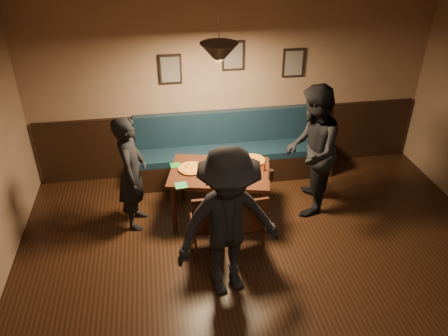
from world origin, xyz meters
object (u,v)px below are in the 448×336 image
(booth_bench, at_px, (235,148))
(diner_front, at_px, (229,225))
(chair_near_left, at_px, (208,221))
(dining_table, at_px, (220,193))
(diner_left, at_px, (132,173))
(chair_near_right, at_px, (247,222))
(diner_right, at_px, (311,151))
(soda_glass, at_px, (271,175))
(tabasco_bottle, at_px, (264,166))

(booth_bench, relative_size, diner_front, 1.70)
(booth_bench, relative_size, chair_near_left, 3.37)
(dining_table, xyz_separation_m, diner_left, (-1.13, -0.01, 0.43))
(chair_near_right, distance_m, diner_right, 1.35)
(booth_bench, distance_m, diner_left, 1.81)
(soda_glass, bearing_deg, chair_near_left, -154.91)
(diner_front, xyz_separation_m, soda_glass, (0.73, 1.06, -0.12))
(diner_right, relative_size, soda_glass, 13.14)
(chair_near_left, xyz_separation_m, soda_glass, (0.87, 0.41, 0.32))
(chair_near_left, xyz_separation_m, chair_near_right, (0.46, -0.09, -0.00))
(tabasco_bottle, bearing_deg, diner_left, 177.74)
(dining_table, height_order, chair_near_right, chair_near_right)
(chair_near_left, height_order, diner_left, diner_left)
(soda_glass, bearing_deg, tabasco_bottle, 97.80)
(booth_bench, bearing_deg, chair_near_left, -111.19)
(diner_left, bearing_deg, diner_front, -134.97)
(chair_near_left, relative_size, diner_right, 0.49)
(dining_table, height_order, diner_right, diner_right)
(booth_bench, bearing_deg, diner_front, -102.29)
(diner_right, height_order, diner_front, diner_right)
(diner_left, height_order, diner_right, diner_right)
(tabasco_bottle, bearing_deg, dining_table, 172.47)
(diner_front, bearing_deg, dining_table, 71.90)
(tabasco_bottle, bearing_deg, diner_front, -118.38)
(diner_right, xyz_separation_m, tabasco_bottle, (-0.64, -0.03, -0.15))
(diner_front, bearing_deg, diner_right, 31.53)
(diner_right, bearing_deg, diner_front, -22.98)
(chair_near_left, height_order, tabasco_bottle, chair_near_left)
(diner_right, height_order, soda_glass, diner_right)
(chair_near_left, bearing_deg, diner_front, -77.43)
(diner_left, bearing_deg, chair_near_left, -120.49)
(booth_bench, xyz_separation_m, diner_right, (0.83, -0.99, 0.41))
(chair_near_right, xyz_separation_m, diner_right, (1.01, 0.75, 0.46))
(diner_left, height_order, soda_glass, diner_left)
(dining_table, relative_size, chair_near_right, 1.47)
(chair_near_right, bearing_deg, diner_right, 32.71)
(dining_table, relative_size, tabasco_bottle, 10.19)
(chair_near_left, height_order, chair_near_right, chair_near_left)
(chair_near_right, bearing_deg, diner_left, 145.46)
(diner_left, height_order, tabasco_bottle, diner_left)
(chair_near_right, xyz_separation_m, tabasco_bottle, (0.38, 0.72, 0.32))
(chair_near_right, bearing_deg, diner_front, -123.39)
(diner_right, xyz_separation_m, soda_glass, (-0.61, -0.26, -0.14))
(diner_front, bearing_deg, tabasco_bottle, 48.45)
(diner_front, distance_m, soda_glass, 1.29)
(chair_near_left, bearing_deg, booth_bench, 69.38)
(dining_table, bearing_deg, diner_left, -166.36)
(dining_table, relative_size, diner_front, 0.74)
(diner_right, relative_size, diner_front, 1.03)
(booth_bench, height_order, tabasco_bottle, booth_bench)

